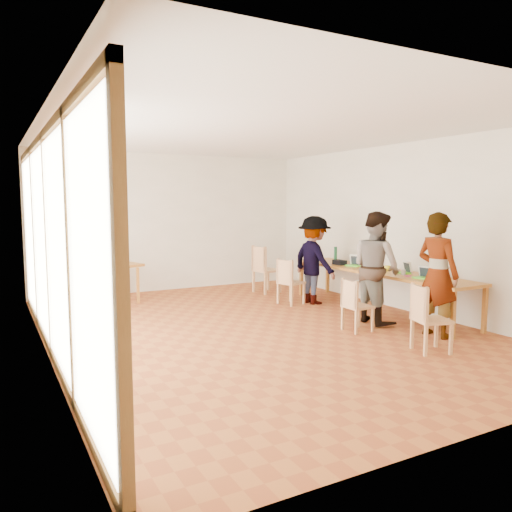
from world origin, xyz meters
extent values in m
plane|color=#A35627|center=(0.00, 0.00, 0.00)|extent=(8.00, 8.00, 0.00)
cube|color=#F0E6CF|center=(0.00, 4.00, 1.50)|extent=(6.00, 0.10, 3.00)
cube|color=#F0E6CF|center=(0.00, -4.00, 1.50)|extent=(6.00, 0.10, 3.00)
cube|color=#F0E6CF|center=(3.00, 0.00, 1.50)|extent=(0.10, 8.00, 3.00)
cube|color=white|center=(-2.96, 0.00, 1.50)|extent=(0.10, 8.00, 3.00)
cube|color=white|center=(0.00, 0.00, 3.02)|extent=(6.00, 8.00, 0.04)
cube|color=#AF6C26|center=(2.50, 0.09, 0.72)|extent=(0.80, 4.00, 0.05)
cube|color=#AF6C26|center=(2.16, -1.85, 0.35)|extent=(0.06, 0.06, 0.70)
cube|color=#AF6C26|center=(2.16, 2.03, 0.35)|extent=(0.06, 0.06, 0.70)
cube|color=#AF6C26|center=(2.84, -1.85, 0.35)|extent=(0.06, 0.06, 0.70)
cube|color=#AF6C26|center=(2.84, 2.03, 0.35)|extent=(0.06, 0.06, 0.70)
cube|color=#AF6C26|center=(-1.48, 3.20, 0.72)|extent=(0.90, 0.90, 0.05)
cube|color=#AF6C26|center=(-1.87, 2.81, 0.35)|extent=(0.05, 0.05, 0.70)
cube|color=#AF6C26|center=(-1.87, 3.59, 0.35)|extent=(0.05, 0.05, 0.70)
cube|color=#AF6C26|center=(-1.09, 2.81, 0.35)|extent=(0.05, 0.05, 0.70)
cube|color=#AF6C26|center=(-1.09, 3.59, 0.35)|extent=(0.05, 0.05, 0.70)
cube|color=tan|center=(1.43, -2.13, 0.42)|extent=(0.52, 0.52, 0.04)
cube|color=tan|center=(1.25, -2.07, 0.66)|extent=(0.16, 0.40, 0.43)
cube|color=tan|center=(1.27, -0.84, 0.38)|extent=(0.37, 0.37, 0.04)
cube|color=tan|center=(1.11, -0.85, 0.59)|extent=(0.04, 0.37, 0.39)
cube|color=tan|center=(1.47, 1.34, 0.42)|extent=(0.50, 0.50, 0.04)
cube|color=tan|center=(1.29, 1.29, 0.65)|extent=(0.15, 0.40, 0.43)
cube|color=tan|center=(1.67, 2.65, 0.48)|extent=(0.54, 0.54, 0.04)
cube|color=tan|center=(1.46, 2.61, 0.75)|extent=(0.12, 0.47, 0.49)
cube|color=tan|center=(-2.50, -0.12, 0.42)|extent=(0.58, 0.58, 0.04)
cube|color=tan|center=(-2.36, -0.24, 0.66)|extent=(0.30, 0.34, 0.43)
imported|color=gray|center=(2.09, -1.61, 0.90)|extent=(0.49, 0.70, 1.81)
imported|color=gray|center=(1.89, -0.54, 0.90)|extent=(0.73, 0.91, 1.80)
imported|color=gray|center=(1.90, 1.20, 0.84)|extent=(0.68, 1.12, 1.68)
cube|color=#55CD26|center=(2.38, -1.05, 0.76)|extent=(0.21, 0.26, 0.02)
cube|color=white|center=(2.46, -1.03, 0.85)|extent=(0.11, 0.23, 0.20)
cube|color=#55CD26|center=(2.55, -0.47, 0.76)|extent=(0.23, 0.28, 0.03)
cube|color=white|center=(2.63, -0.49, 0.85)|extent=(0.13, 0.24, 0.20)
cube|color=#55CD26|center=(2.42, 0.67, 0.76)|extent=(0.27, 0.31, 0.03)
cube|color=white|center=(2.50, 0.70, 0.86)|extent=(0.16, 0.25, 0.21)
imported|color=yellow|center=(2.57, -0.08, 0.79)|extent=(0.12, 0.12, 0.09)
cylinder|color=#1F693F|center=(2.73, 1.63, 0.89)|extent=(0.07, 0.07, 0.28)
cylinder|color=silver|center=(2.42, -0.61, 0.80)|extent=(0.07, 0.07, 0.09)
cylinder|color=white|center=(2.50, -1.22, 0.78)|extent=(0.08, 0.08, 0.06)
cube|color=#DA3683|center=(2.36, -0.76, 0.76)|extent=(0.05, 0.10, 0.01)
cube|color=black|center=(2.34, 0.98, 0.80)|extent=(0.16, 0.26, 0.09)
camera|label=1|loc=(-3.61, -6.63, 1.95)|focal=35.00mm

